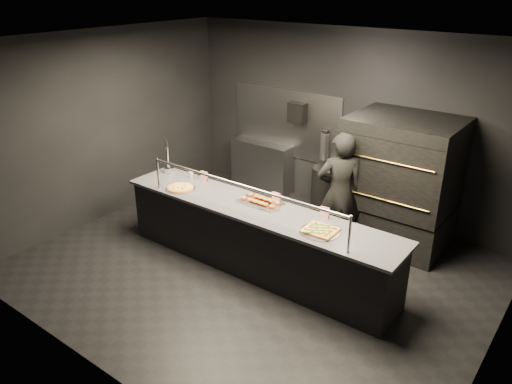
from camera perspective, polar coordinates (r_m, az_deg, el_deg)
room at (r=6.36m, az=0.04°, el=3.11°), size 6.04×6.00×3.00m
service_counter at (r=6.74m, az=-0.05°, el=-5.29°), size 4.10×0.78×1.37m
pizza_oven at (r=7.54m, az=16.14°, el=1.20°), size 1.50×1.23×1.91m
prep_shelf at (r=9.31m, az=0.68°, el=3.05°), size 1.20×0.35×0.90m
towel_dispenser at (r=8.66m, az=4.77°, el=9.02°), size 0.30×0.20×0.35m
fire_extinguisher at (r=8.54m, az=7.82°, el=5.23°), size 0.14×0.14×0.51m
beer_tap at (r=7.74m, az=-10.01°, el=3.30°), size 0.15×0.21×0.56m
round_pizza at (r=7.17m, az=-8.63°, el=0.46°), size 0.43×0.43×0.03m
slider_tray_a at (r=6.68m, az=0.03°, el=-0.92°), size 0.48×0.38×0.07m
slider_tray_b at (r=6.60m, az=1.15°, el=-1.28°), size 0.48×0.40×0.07m
square_pizza at (r=5.97m, az=7.36°, el=-4.39°), size 0.48×0.48×0.05m
condiment_jar at (r=7.51m, az=-7.24°, el=1.94°), size 0.17×0.07×0.11m
tent_cards at (r=6.73m, az=1.02°, el=-0.28°), size 2.15×0.04×0.15m
trash_bin at (r=8.56m, az=7.83°, el=0.39°), size 0.45×0.45×0.76m
worker at (r=7.13m, az=9.50°, el=-0.12°), size 0.77×0.74×1.78m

